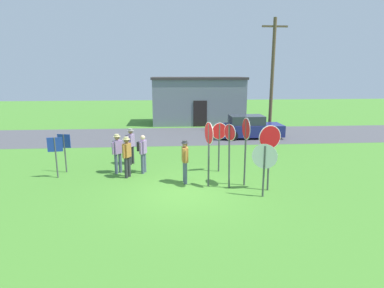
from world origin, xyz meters
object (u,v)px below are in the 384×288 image
person_in_dark_shirt (143,151)px  person_near_signs (185,159)px  stop_sign_nearest (229,146)px  person_in_teal (131,144)px  info_panel_middle (64,146)px  stop_sign_leaning_right (209,142)px  parked_car_on_street (249,128)px  person_on_left (118,151)px  stop_sign_center_cluster (246,139)px  stop_sign_low_front (219,138)px  info_panel_leftmost (55,150)px  utility_pole (272,74)px  stop_sign_leaning_left (269,146)px  stop_sign_rear_right (264,161)px  person_holding_notes (127,155)px

person_in_dark_shirt → person_near_signs: 2.29m
stop_sign_nearest → person_in_teal: (-4.05, 3.61, -0.64)m
stop_sign_nearest → info_panel_middle: 7.25m
stop_sign_leaning_right → parked_car_on_street: bearing=66.8°
person_in_dark_shirt → info_panel_middle: size_ratio=0.99×
person_on_left → person_in_dark_shirt: size_ratio=1.03×
stop_sign_center_cluster → person_on_left: (-5.14, 1.97, -0.86)m
stop_sign_low_front → info_panel_leftmost: 6.91m
utility_pole → stop_sign_center_cluster: size_ratio=3.00×
person_in_teal → info_panel_leftmost: bearing=-147.7°
stop_sign_center_cluster → person_in_dark_shirt: (-4.05, 1.93, -0.87)m
utility_pole → person_in_dark_shirt: 12.93m
person_near_signs → info_panel_middle: (-5.16, 1.81, 0.20)m
stop_sign_low_front → stop_sign_leaning_right: stop_sign_leaning_right is taller
stop_sign_center_cluster → person_near_signs: stop_sign_center_cluster is taller
person_in_dark_shirt → stop_sign_nearest: bearing=-32.8°
stop_sign_leaning_left → person_near_signs: 3.29m
person_in_teal → person_in_dark_shirt: 1.58m
person_in_dark_shirt → stop_sign_leaning_left: bearing=-27.6°
stop_sign_center_cluster → stop_sign_leaning_right: bearing=-179.9°
parked_car_on_street → stop_sign_leaning_left: bearing=-100.3°
stop_sign_leaning_left → info_panel_middle: size_ratio=1.44×
stop_sign_nearest → stop_sign_rear_right: 1.46m
person_in_teal → utility_pole: bearing=39.6°
person_in_teal → person_holding_notes: (0.06, -2.01, -0.03)m
utility_pole → stop_sign_rear_right: size_ratio=4.16×
utility_pole → info_panel_leftmost: utility_pole is taller
person_in_teal → info_panel_leftmost: size_ratio=1.01×
person_holding_notes → info_panel_leftmost: bearing=176.3°
info_panel_leftmost → person_in_teal: bearing=32.3°
person_in_teal → person_in_dark_shirt: (0.67, -1.43, -0.03)m
person_in_teal → info_panel_middle: person_in_teal is taller
stop_sign_leaning_left → stop_sign_rear_right: bearing=-119.9°
stop_sign_low_front → person_holding_notes: (-3.95, -0.52, -0.52)m
info_panel_leftmost → parked_car_on_street: bearing=37.1°
info_panel_middle → stop_sign_leaning_left: bearing=-19.1°
parked_car_on_street → person_on_left: bearing=-136.7°
stop_sign_rear_right → person_in_dark_shirt: stop_sign_rear_right is taller
stop_sign_center_cluster → stop_sign_leaning_left: 0.95m
stop_sign_rear_right → person_near_signs: 3.17m
parked_car_on_street → person_holding_notes: person_holding_notes is taller
stop_sign_nearest → person_on_left: size_ratio=1.43×
stop_sign_nearest → stop_sign_center_cluster: size_ratio=0.93×
stop_sign_leaning_right → person_near_signs: 1.25m
person_holding_notes → info_panel_middle: bearing=161.7°
stop_sign_leaning_left → info_panel_leftmost: stop_sign_leaning_left is taller
stop_sign_center_cluster → info_panel_leftmost: 7.78m
utility_pole → person_on_left: utility_pole is taller
stop_sign_low_front → person_near_signs: bearing=-138.3°
stop_sign_low_front → person_near_signs: (-1.59, -1.41, -0.52)m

